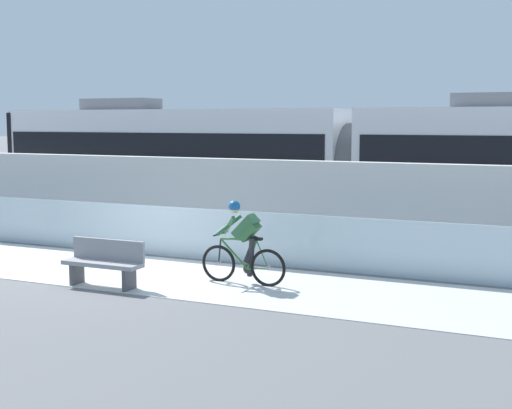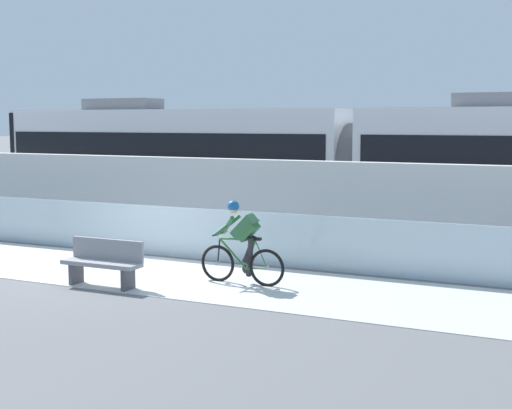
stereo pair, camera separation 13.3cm
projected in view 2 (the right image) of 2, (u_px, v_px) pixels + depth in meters
ground_plane at (120, 271)px, 14.99m from camera, size 200.00×200.00×0.00m
bike_path_deck at (120, 271)px, 14.98m from camera, size 32.00×3.20×0.01m
glass_parapet at (167, 231)px, 16.58m from camera, size 32.00×0.05×1.15m
concrete_barrier_wall at (205, 201)px, 18.14m from camera, size 32.00×0.36×2.19m
tram_rail_near at (248, 230)px, 20.50m from camera, size 32.00×0.08×0.01m
tram_rail_far at (268, 224)px, 21.79m from camera, size 32.00×0.08×0.01m
tram at (357, 166)px, 19.66m from camera, size 22.56×2.54×3.81m
cyclist_on_bike at (242, 244)px, 13.69m from camera, size 1.77×0.58×1.61m
bench at (103, 261)px, 13.53m from camera, size 1.60×0.45×0.89m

